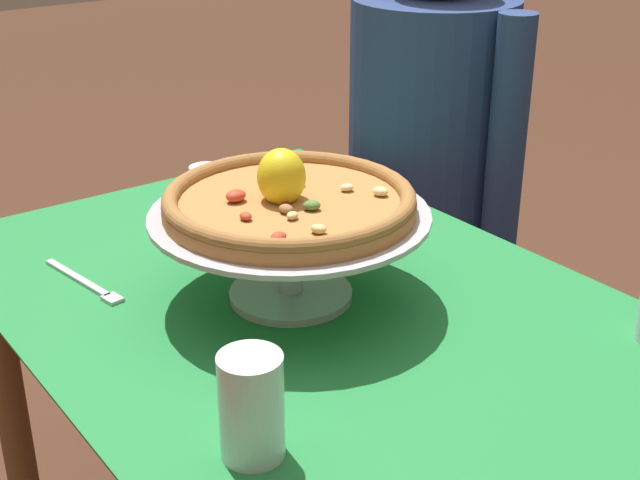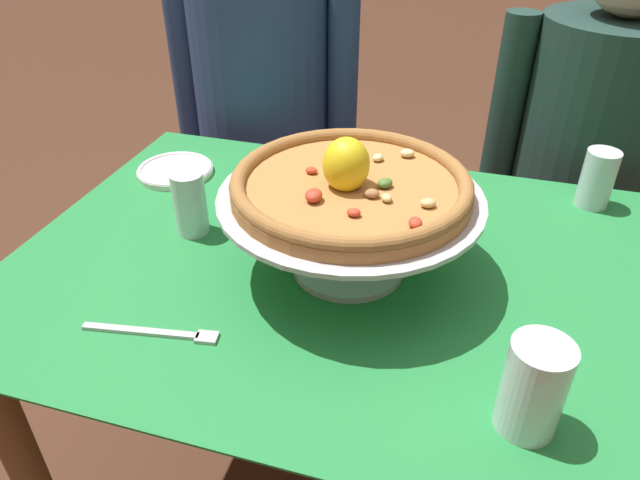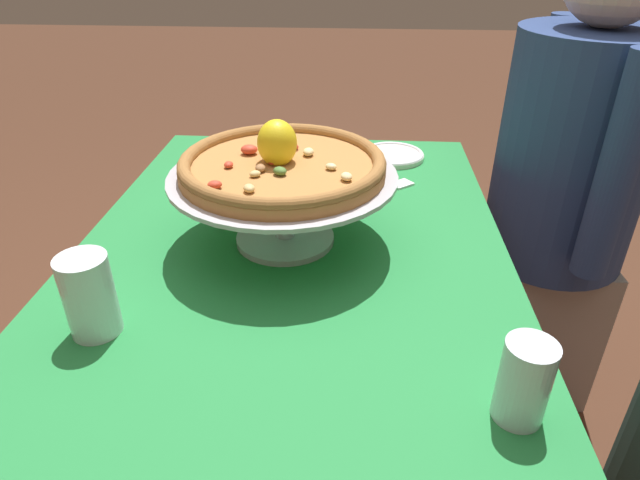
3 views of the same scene
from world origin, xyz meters
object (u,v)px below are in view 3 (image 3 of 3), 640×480
(side_plate, at_px, (393,155))
(dinner_fork, at_px, (197,187))
(water_glass_side_left, at_px, (313,158))
(sugar_packet, at_px, (402,184))
(pizza, at_px, (282,163))
(water_glass_front_right, at_px, (91,301))
(water_glass_back_right, at_px, (523,385))
(diner_left, at_px, (561,197))
(pizza_stand, at_px, (284,192))

(side_plate, xyz_separation_m, dinner_fork, (0.22, -0.47, -0.01))
(water_glass_side_left, distance_m, sugar_packet, 0.22)
(pizza, xyz_separation_m, dinner_fork, (-0.23, -0.24, -0.16))
(water_glass_front_right, xyz_separation_m, sugar_packet, (-0.57, 0.50, -0.05))
(water_glass_back_right, relative_size, side_plate, 0.70)
(water_glass_side_left, height_order, water_glass_front_right, water_glass_front_right)
(water_glass_front_right, height_order, dinner_fork, water_glass_front_right)
(pizza, distance_m, water_glass_back_right, 0.55)
(water_glass_back_right, relative_size, dinner_fork, 0.56)
(side_plate, relative_size, sugar_packet, 3.29)
(side_plate, distance_m, diner_left, 0.46)
(side_plate, bearing_deg, dinner_fork, -64.65)
(water_glass_back_right, relative_size, sugar_packet, 2.31)
(water_glass_front_right, relative_size, side_plate, 0.79)
(water_glass_back_right, relative_size, diner_left, 0.09)
(water_glass_back_right, distance_m, diner_left, 0.90)
(water_glass_side_left, relative_size, sugar_packet, 2.40)
(water_glass_back_right, xyz_separation_m, dinner_fork, (-0.64, -0.59, -0.05))
(water_glass_side_left, relative_size, water_glass_front_right, 0.92)
(water_glass_front_right, bearing_deg, water_glass_back_right, 78.32)
(water_glass_front_right, relative_size, diner_left, 0.10)
(water_glass_side_left, relative_size, dinner_fork, 0.58)
(water_glass_side_left, height_order, dinner_fork, water_glass_side_left)
(sugar_packet, height_order, diner_left, diner_left)
(pizza, distance_m, water_glass_side_left, 0.33)
(pizza_stand, distance_m, diner_left, 0.82)
(water_glass_back_right, xyz_separation_m, water_glass_front_right, (-0.12, -0.60, 0.00))
(pizza_stand, relative_size, pizza, 1.12)
(water_glass_side_left, relative_size, side_plate, 0.73)
(water_glass_front_right, bearing_deg, dinner_fork, 178.43)
(pizza, height_order, sugar_packet, pizza)
(pizza_stand, height_order, sugar_packet, pizza_stand)
(water_glass_back_right, height_order, water_glass_front_right, water_glass_front_right)
(water_glass_side_left, distance_m, water_glass_front_right, 0.66)
(water_glass_side_left, bearing_deg, diner_left, 99.71)
(pizza, xyz_separation_m, water_glass_back_right, (0.41, 0.35, -0.11))
(pizza, height_order, water_glass_front_right, pizza)
(sugar_packet, bearing_deg, dinner_fork, -83.96)
(water_glass_back_right, height_order, side_plate, water_glass_back_right)
(water_glass_front_right, relative_size, dinner_fork, 0.63)
(water_glass_back_right, bearing_deg, pizza_stand, -139.95)
(pizza_stand, height_order, water_glass_back_right, pizza_stand)
(pizza_stand, xyz_separation_m, pizza, (-0.00, -0.00, 0.06))
(pizza, relative_size, water_glass_side_left, 3.13)
(water_glass_side_left, bearing_deg, dinner_fork, -73.93)
(pizza, bearing_deg, water_glass_side_left, 174.20)
(side_plate, bearing_deg, water_glass_back_right, 7.78)
(side_plate, height_order, dinner_fork, side_plate)
(sugar_packet, bearing_deg, water_glass_side_left, -97.07)
(pizza, bearing_deg, diner_left, 121.55)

